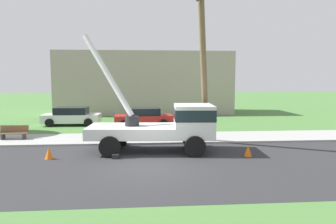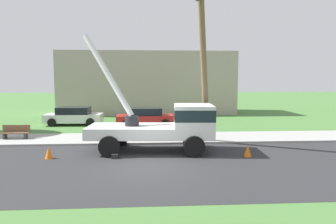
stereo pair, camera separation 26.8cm
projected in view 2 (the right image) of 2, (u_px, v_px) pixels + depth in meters
The scene contains 12 objects.
ground_plane at pixel (149, 124), 25.10m from camera, with size 120.00×120.00×0.00m, color #477538.
road_asphalt at pixel (149, 166), 13.19m from camera, with size 80.00×8.55×0.01m, color #2B2B2D.
sidewalk_strip at pixel (149, 138), 19.09m from camera, with size 80.00×3.37×0.10m, color #9E9E99.
utility_truck at pixel (167, 124), 15.71m from camera, with size 6.75×3.21×5.98m.
leaning_utility_pole at pixel (204, 63), 16.58m from camera, with size 1.40×3.23×8.70m.
traffic_cone_ahead at pixel (248, 151), 14.68m from camera, with size 0.36×0.36×0.56m, color orange.
traffic_cone_behind at pixel (49, 153), 14.33m from camera, with size 0.36×0.36×0.56m, color orange.
traffic_cone_curbside at pixel (195, 141), 16.89m from camera, with size 0.36×0.36×0.56m, color orange.
parked_sedan_white at pixel (74, 116), 24.83m from camera, with size 4.43×2.07×1.42m.
parked_sedan_red at pixel (145, 117), 24.11m from camera, with size 4.49×2.17×1.42m.
park_bench at pixel (16, 133), 18.62m from camera, with size 1.60×0.45×0.90m.
lowrise_building_backdrop at pixel (148, 83), 33.73m from camera, with size 18.00×6.00×6.40m, color #A5998C.
Camera 2 is at (-0.02, -12.90, 3.64)m, focal length 33.53 mm.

